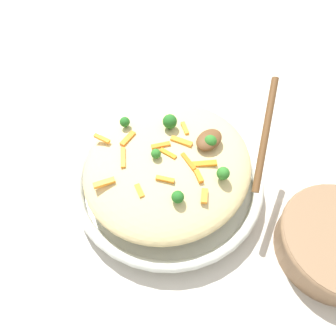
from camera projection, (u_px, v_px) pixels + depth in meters
The scene contains 24 objects.
ground_plane at pixel (168, 186), 0.65m from camera, with size 2.40×2.40×0.00m, color beige.
serving_bowl at pixel (168, 180), 0.63m from camera, with size 0.38×0.38×0.05m.
pasta_mound at pixel (168, 165), 0.59m from camera, with size 0.33×0.30×0.07m, color #DBC689.
carrot_piece_0 at pixel (161, 146), 0.57m from camera, with size 0.04×0.01×0.01m, color orange.
carrot_piece_1 at pixel (139, 191), 0.53m from camera, with size 0.03×0.01×0.01m, color orange.
carrot_piece_2 at pixel (102, 139), 0.59m from camera, with size 0.03×0.01×0.01m, color orange.
carrot_piece_3 at pixel (204, 164), 0.55m from camera, with size 0.04×0.01×0.01m, color orange.
carrot_piece_4 at pixel (169, 153), 0.56m from camera, with size 0.03×0.01×0.01m, color orange.
carrot_piece_5 at pixel (165, 179), 0.53m from camera, with size 0.03×0.01×0.01m, color orange.
carrot_piece_6 at pixel (180, 140), 0.58m from camera, with size 0.04×0.01×0.01m, color orange.
carrot_piece_7 at pixel (128, 139), 0.59m from camera, with size 0.04×0.01×0.01m, color orange.
carrot_piece_8 at pixel (185, 129), 0.60m from camera, with size 0.03×0.01×0.01m, color orange.
carrot_piece_9 at pixel (204, 196), 0.52m from camera, with size 0.03×0.01×0.01m, color orange.
carrot_piece_10 at pixel (104, 183), 0.53m from camera, with size 0.04×0.01×0.01m, color orange.
carrot_piece_11 at pixel (197, 178), 0.54m from camera, with size 0.02×0.01×0.01m, color orange.
carrot_piece_12 at pixel (188, 162), 0.55m from camera, with size 0.04×0.01×0.01m, color orange.
carrot_piece_13 at pixel (123, 158), 0.56m from camera, with size 0.04×0.01×0.01m, color orange.
broccoli_floret_0 at pixel (156, 154), 0.55m from camera, with size 0.02×0.02×0.02m.
broccoli_floret_1 at pixel (170, 122), 0.58m from camera, with size 0.03×0.03×0.03m.
broccoli_floret_2 at pixel (210, 142), 0.56m from camera, with size 0.02×0.02×0.03m.
broccoli_floret_3 at pixel (124, 123), 0.60m from camera, with size 0.02×0.02×0.02m.
broccoli_floret_4 at pixel (178, 197), 0.51m from camera, with size 0.02×0.02×0.02m.
broccoli_floret_5 at pixel (223, 173), 0.53m from camera, with size 0.02×0.02×0.03m.
serving_spoon at pixel (231, 137), 0.55m from camera, with size 0.17×0.15×0.10m.
Camera 1 is at (-0.25, -0.22, 0.57)m, focal length 33.68 mm.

